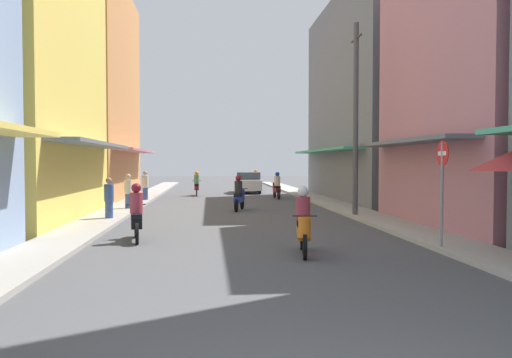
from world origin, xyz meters
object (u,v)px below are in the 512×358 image
(motorbike_maroon, at_px, (277,187))
(motorbike_black, at_px, (136,215))
(motorbike_orange, at_px, (303,224))
(utility_pole, at_px, (356,119))
(pedestrian_foreground, at_px, (109,199))
(parked_car, at_px, (248,182))
(pedestrian_far, at_px, (145,186))
(motorbike_blue, at_px, (239,195))
(street_sign_no_entry, at_px, (442,180))
(motorbike_red, at_px, (197,185))
(motorbike_green, at_px, (256,181))
(pedestrian_midway, at_px, (128,192))

(motorbike_maroon, height_order, motorbike_black, same)
(motorbike_orange, height_order, utility_pole, utility_pole)
(motorbike_black, relative_size, utility_pole, 0.24)
(motorbike_orange, distance_m, utility_pole, 8.67)
(motorbike_black, relative_size, pedestrian_foreground, 1.13)
(parked_car, xyz_separation_m, pedestrian_far, (-6.17, -7.48, 0.10))
(motorbike_orange, relative_size, utility_pole, 0.24)
(motorbike_blue, bearing_deg, street_sign_no_entry, -68.08)
(pedestrian_far, bearing_deg, pedestrian_foreground, -91.21)
(motorbike_blue, relative_size, pedestrian_far, 1.05)
(motorbike_red, height_order, utility_pole, utility_pole)
(motorbike_red, distance_m, motorbike_green, 7.56)
(motorbike_red, relative_size, motorbike_green, 1.00)
(motorbike_blue, bearing_deg, motorbike_maroon, 69.13)
(motorbike_maroon, relative_size, parked_car, 0.43)
(motorbike_green, distance_m, parked_car, 3.49)
(pedestrian_midway, bearing_deg, parked_car, 63.13)
(utility_pole, bearing_deg, motorbike_orange, -115.27)
(motorbike_blue, bearing_deg, parked_car, 83.63)
(motorbike_black, xyz_separation_m, parked_car, (4.71, 20.81, 0.04))
(motorbike_maroon, height_order, utility_pole, utility_pole)
(motorbike_green, distance_m, pedestrian_foreground, 20.85)
(motorbike_maroon, distance_m, pedestrian_midway, 9.99)
(motorbike_red, bearing_deg, pedestrian_far, -119.10)
(motorbike_blue, distance_m, motorbike_black, 8.78)
(motorbike_blue, height_order, utility_pole, utility_pole)
(pedestrian_foreground, bearing_deg, motorbike_red, 78.16)
(motorbike_red, xyz_separation_m, motorbike_maroon, (4.75, -3.02, 0.00))
(pedestrian_foreground, bearing_deg, motorbike_green, 69.74)
(motorbike_red, height_order, pedestrian_foreground, pedestrian_foreground)
(pedestrian_foreground, relative_size, street_sign_no_entry, 0.60)
(motorbike_red, xyz_separation_m, parked_car, (3.54, 2.76, 0.04))
(pedestrian_midway, bearing_deg, motorbike_maroon, 41.43)
(motorbike_orange, xyz_separation_m, motorbike_green, (1.43, 26.52, 0.00))
(motorbike_green, relative_size, motorbike_black, 1.01)
(street_sign_no_entry, bearing_deg, motorbike_black, 162.80)
(motorbike_maroon, relative_size, pedestrian_far, 1.08)
(motorbike_orange, relative_size, pedestrian_midway, 1.10)
(parked_car, relative_size, pedestrian_midway, 2.57)
(pedestrian_foreground, height_order, utility_pole, utility_pole)
(motorbike_orange, xyz_separation_m, parked_car, (0.56, 23.14, 0.04))
(motorbike_red, relative_size, pedestrian_far, 1.08)
(motorbike_green, relative_size, parked_car, 0.43)
(utility_pole, bearing_deg, motorbike_red, 116.20)
(motorbike_maroon, distance_m, motorbike_green, 9.17)
(motorbike_orange, relative_size, pedestrian_foreground, 1.13)
(motorbike_green, distance_m, pedestrian_far, 12.94)
(parked_car, height_order, utility_pole, utility_pole)
(motorbike_red, height_order, motorbike_blue, same)
(pedestrian_foreground, bearing_deg, utility_pole, 2.20)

